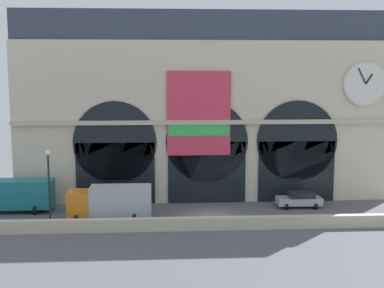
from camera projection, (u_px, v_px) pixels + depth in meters
ground_plane at (211, 216)px, 48.35m from camera, size 200.00×200.00×0.00m
quay_parapet_wall at (216, 223)px, 44.01m from camera, size 90.00×0.70×1.10m
station_building at (205, 108)px, 54.59m from camera, size 39.03×5.76×19.56m
box_truck_west at (15, 195)px, 49.42m from camera, size 7.50×2.91×3.12m
box_truck_midwest at (111, 202)px, 46.77m from camera, size 7.50×2.91×3.12m
car_mideast at (300, 199)px, 51.28m from camera, size 4.40×2.22×1.55m
street_lamp_quayside at (49, 179)px, 43.41m from camera, size 0.44×0.44×6.90m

